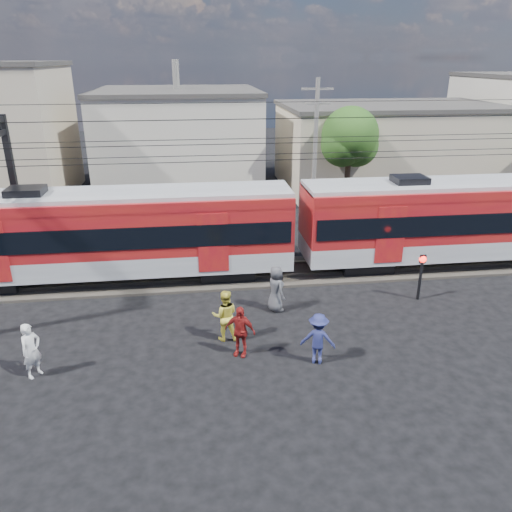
% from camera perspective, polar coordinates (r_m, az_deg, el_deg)
% --- Properties ---
extents(ground, '(120.00, 120.00, 0.00)m').
position_cam_1_polar(ground, '(16.45, -2.24, -13.58)').
color(ground, black).
rests_on(ground, ground).
extents(track_bed, '(70.00, 3.40, 0.12)m').
position_cam_1_polar(track_bed, '(23.40, -4.03, -2.13)').
color(track_bed, '#2D2823').
rests_on(track_bed, ground).
extents(rail_near, '(70.00, 0.12, 0.12)m').
position_cam_1_polar(rail_near, '(22.66, -3.92, -2.61)').
color(rail_near, '#59544C').
rests_on(rail_near, track_bed).
extents(rail_far, '(70.00, 0.12, 0.12)m').
position_cam_1_polar(rail_far, '(24.04, -4.15, -1.15)').
color(rail_far, '#59544C').
rests_on(rail_far, track_bed).
extents(commuter_train, '(50.30, 3.08, 4.17)m').
position_cam_1_polar(commuter_train, '(22.81, -15.91, 2.73)').
color(commuter_train, black).
rests_on(commuter_train, ground).
extents(catenary, '(70.00, 9.30, 7.52)m').
position_cam_1_polar(catenary, '(23.09, -26.59, 8.56)').
color(catenary, black).
rests_on(catenary, ground).
extents(building_midwest, '(12.24, 12.24, 7.30)m').
position_cam_1_polar(building_midwest, '(40.81, -8.75, 13.24)').
color(building_midwest, beige).
rests_on(building_midwest, ground).
extents(building_mideast, '(16.32, 10.20, 6.30)m').
position_cam_1_polar(building_mideast, '(40.81, 14.82, 12.08)').
color(building_mideast, tan).
rests_on(building_mideast, ground).
extents(utility_pole_mid, '(1.80, 0.24, 8.50)m').
position_cam_1_polar(utility_pole_mid, '(29.67, 6.76, 11.94)').
color(utility_pole_mid, slate).
rests_on(utility_pole_mid, ground).
extents(tree_near, '(3.82, 3.64, 6.72)m').
position_cam_1_polar(tree_near, '(33.46, 10.94, 13.02)').
color(tree_near, '#382619').
rests_on(tree_near, ground).
extents(pedestrian_a, '(0.76, 0.81, 1.85)m').
position_cam_1_polar(pedestrian_a, '(17.47, -24.29, -9.81)').
color(pedestrian_a, silver).
rests_on(pedestrian_a, ground).
extents(pedestrian_b, '(0.96, 0.76, 1.92)m').
position_cam_1_polar(pedestrian_b, '(17.92, -3.57, -6.79)').
color(pedestrian_b, '#D7CC43').
rests_on(pedestrian_b, ground).
extents(pedestrian_c, '(1.30, 0.99, 1.79)m').
position_cam_1_polar(pedestrian_c, '(16.76, 7.10, -9.36)').
color(pedestrian_c, navy).
rests_on(pedestrian_c, ground).
extents(pedestrian_d, '(1.17, 0.86, 1.84)m').
position_cam_1_polar(pedestrian_d, '(17.02, -1.85, -8.57)').
color(pedestrian_d, maroon).
rests_on(pedestrian_d, ground).
extents(pedestrian_e, '(0.92, 1.09, 1.90)m').
position_cam_1_polar(pedestrian_e, '(19.89, 2.29, -3.75)').
color(pedestrian_e, '#444448').
rests_on(pedestrian_e, ground).
extents(crossing_signal, '(0.29, 0.29, 2.01)m').
position_cam_1_polar(crossing_signal, '(21.70, 18.39, -1.39)').
color(crossing_signal, black).
rests_on(crossing_signal, ground).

